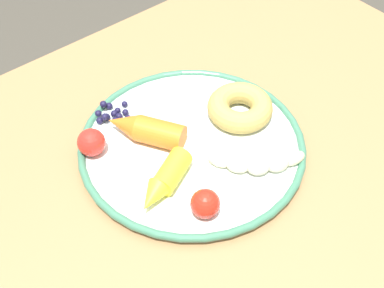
{
  "coord_description": "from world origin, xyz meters",
  "views": [
    {
      "loc": [
        0.38,
        0.38,
        1.35
      ],
      "look_at": [
        0.04,
        -0.03,
        0.75
      ],
      "focal_mm": 49.12,
      "sensor_mm": 36.0,
      "label": 1
    }
  ],
  "objects_px": {
    "donut": "(240,107)",
    "blueberry_pile": "(112,114)",
    "banana": "(258,163)",
    "tomato_near": "(205,204)",
    "dining_table": "(222,190)",
    "tomato_mid": "(91,142)",
    "carrot_yellow": "(163,181)",
    "plate": "(192,145)",
    "carrot_orange": "(145,130)"
  },
  "relations": [
    {
      "from": "blueberry_pile",
      "to": "tomato_mid",
      "type": "bearing_deg",
      "value": 34.7
    },
    {
      "from": "blueberry_pile",
      "to": "carrot_orange",
      "type": "bearing_deg",
      "value": 99.78
    },
    {
      "from": "tomato_mid",
      "to": "carrot_yellow",
      "type": "bearing_deg",
      "value": 107.87
    },
    {
      "from": "dining_table",
      "to": "carrot_yellow",
      "type": "height_order",
      "value": "carrot_yellow"
    },
    {
      "from": "tomato_near",
      "to": "carrot_yellow",
      "type": "bearing_deg",
      "value": -75.44
    },
    {
      "from": "plate",
      "to": "carrot_yellow",
      "type": "relative_size",
      "value": 3.03
    },
    {
      "from": "tomato_near",
      "to": "tomato_mid",
      "type": "bearing_deg",
      "value": -73.32
    },
    {
      "from": "dining_table",
      "to": "donut",
      "type": "height_order",
      "value": "donut"
    },
    {
      "from": "tomato_mid",
      "to": "banana",
      "type": "bearing_deg",
      "value": 132.64
    },
    {
      "from": "blueberry_pile",
      "to": "tomato_mid",
      "type": "relative_size",
      "value": 1.48
    },
    {
      "from": "banana",
      "to": "blueberry_pile",
      "type": "relative_size",
      "value": 1.94
    },
    {
      "from": "carrot_yellow",
      "to": "tomato_mid",
      "type": "relative_size",
      "value": 2.71
    },
    {
      "from": "banana",
      "to": "plate",
      "type": "bearing_deg",
      "value": -66.85
    },
    {
      "from": "tomato_mid",
      "to": "carrot_orange",
      "type": "bearing_deg",
      "value": 159.31
    },
    {
      "from": "plate",
      "to": "carrot_orange",
      "type": "distance_m",
      "value": 0.08
    },
    {
      "from": "dining_table",
      "to": "plate",
      "type": "height_order",
      "value": "plate"
    },
    {
      "from": "plate",
      "to": "donut",
      "type": "bearing_deg",
      "value": 179.69
    },
    {
      "from": "banana",
      "to": "blueberry_pile",
      "type": "distance_m",
      "value": 0.25
    },
    {
      "from": "banana",
      "to": "blueberry_pile",
      "type": "xyz_separation_m",
      "value": [
        0.1,
        -0.23,
        -0.01
      ]
    },
    {
      "from": "plate",
      "to": "dining_table",
      "type": "bearing_deg",
      "value": 138.21
    },
    {
      "from": "carrot_yellow",
      "to": "donut",
      "type": "height_order",
      "value": "same"
    },
    {
      "from": "carrot_orange",
      "to": "donut",
      "type": "distance_m",
      "value": 0.16
    },
    {
      "from": "donut",
      "to": "dining_table",
      "type": "bearing_deg",
      "value": 28.94
    },
    {
      "from": "blueberry_pile",
      "to": "tomato_near",
      "type": "distance_m",
      "value": 0.24
    },
    {
      "from": "tomato_mid",
      "to": "donut",
      "type": "bearing_deg",
      "value": 159.51
    },
    {
      "from": "donut",
      "to": "tomato_mid",
      "type": "height_order",
      "value": "tomato_mid"
    },
    {
      "from": "carrot_orange",
      "to": "carrot_yellow",
      "type": "relative_size",
      "value": 1.1
    },
    {
      "from": "dining_table",
      "to": "donut",
      "type": "distance_m",
      "value": 0.15
    },
    {
      "from": "donut",
      "to": "blueberry_pile",
      "type": "relative_size",
      "value": 1.66
    },
    {
      "from": "donut",
      "to": "carrot_orange",
      "type": "bearing_deg",
      "value": -20.38
    },
    {
      "from": "banana",
      "to": "tomato_near",
      "type": "relative_size",
      "value": 2.97
    },
    {
      "from": "dining_table",
      "to": "tomato_near",
      "type": "xyz_separation_m",
      "value": [
        0.11,
        0.07,
        0.13
      ]
    },
    {
      "from": "tomato_mid",
      "to": "plate",
      "type": "bearing_deg",
      "value": 146.4
    },
    {
      "from": "carrot_yellow",
      "to": "blueberry_pile",
      "type": "relative_size",
      "value": 1.83
    },
    {
      "from": "dining_table",
      "to": "banana",
      "type": "height_order",
      "value": "banana"
    },
    {
      "from": "tomato_near",
      "to": "banana",
      "type": "bearing_deg",
      "value": -174.58
    },
    {
      "from": "plate",
      "to": "carrot_yellow",
      "type": "bearing_deg",
      "value": 24.45
    },
    {
      "from": "plate",
      "to": "carrot_orange",
      "type": "bearing_deg",
      "value": -48.42
    },
    {
      "from": "dining_table",
      "to": "blueberry_pile",
      "type": "height_order",
      "value": "blueberry_pile"
    },
    {
      "from": "carrot_yellow",
      "to": "tomato_near",
      "type": "bearing_deg",
      "value": 104.56
    },
    {
      "from": "plate",
      "to": "banana",
      "type": "distance_m",
      "value": 0.11
    },
    {
      "from": "plate",
      "to": "tomato_near",
      "type": "xyz_separation_m",
      "value": [
        0.07,
        0.11,
        0.02
      ]
    },
    {
      "from": "banana",
      "to": "carrot_yellow",
      "type": "relative_size",
      "value": 1.06
    },
    {
      "from": "donut",
      "to": "tomato_mid",
      "type": "relative_size",
      "value": 2.47
    },
    {
      "from": "tomato_near",
      "to": "tomato_mid",
      "type": "height_order",
      "value": "tomato_mid"
    },
    {
      "from": "dining_table",
      "to": "blueberry_pile",
      "type": "relative_size",
      "value": 15.78
    },
    {
      "from": "banana",
      "to": "carrot_orange",
      "type": "bearing_deg",
      "value": -59.45
    },
    {
      "from": "blueberry_pile",
      "to": "tomato_mid",
      "type": "distance_m",
      "value": 0.08
    },
    {
      "from": "donut",
      "to": "blueberry_pile",
      "type": "height_order",
      "value": "donut"
    },
    {
      "from": "plate",
      "to": "blueberry_pile",
      "type": "relative_size",
      "value": 5.54
    }
  ]
}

